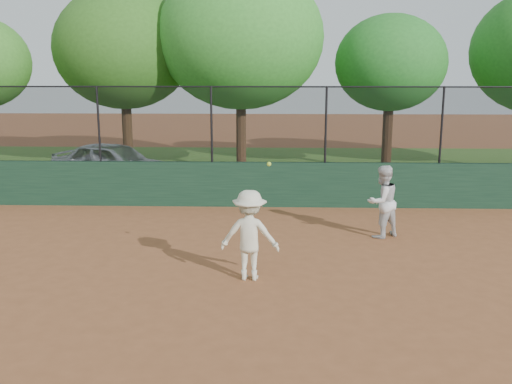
{
  "coord_description": "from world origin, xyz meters",
  "views": [
    {
      "loc": [
        1.18,
        -8.97,
        3.57
      ],
      "look_at": [
        0.8,
        2.2,
        1.2
      ],
      "focal_mm": 40.0,
      "sensor_mm": 36.0,
      "label": 1
    }
  ],
  "objects_px": {
    "tree_1": "(124,49)",
    "tree_3": "(391,63)",
    "parked_car": "(114,163)",
    "player_second": "(382,202)",
    "player_main": "(250,235)",
    "tree_2": "(241,37)"
  },
  "relations": [
    {
      "from": "parked_car",
      "to": "player_main",
      "type": "xyz_separation_m",
      "value": [
        4.7,
        -8.28,
        0.1
      ]
    },
    {
      "from": "parked_car",
      "to": "tree_3",
      "type": "height_order",
      "value": "tree_3"
    },
    {
      "from": "player_main",
      "to": "tree_3",
      "type": "xyz_separation_m",
      "value": [
        4.48,
        11.22,
        3.05
      ]
    },
    {
      "from": "tree_1",
      "to": "tree_2",
      "type": "height_order",
      "value": "tree_2"
    },
    {
      "from": "player_second",
      "to": "tree_3",
      "type": "relative_size",
      "value": 0.29
    },
    {
      "from": "player_main",
      "to": "tree_1",
      "type": "xyz_separation_m",
      "value": [
        -5.02,
        11.33,
        3.57
      ]
    },
    {
      "from": "parked_car",
      "to": "tree_1",
      "type": "xyz_separation_m",
      "value": [
        -0.32,
        3.05,
        3.66
      ]
    },
    {
      "from": "tree_2",
      "to": "player_main",
      "type": "bearing_deg",
      "value": -85.85
    },
    {
      "from": "player_second",
      "to": "tree_3",
      "type": "distance_m",
      "value": 9.23
    },
    {
      "from": "tree_3",
      "to": "parked_car",
      "type": "bearing_deg",
      "value": -162.22
    },
    {
      "from": "player_second",
      "to": "tree_3",
      "type": "bearing_deg",
      "value": -133.47
    },
    {
      "from": "player_second",
      "to": "player_main",
      "type": "height_order",
      "value": "player_main"
    },
    {
      "from": "player_second",
      "to": "player_main",
      "type": "distance_m",
      "value": 3.86
    },
    {
      "from": "player_main",
      "to": "parked_car",
      "type": "bearing_deg",
      "value": 119.58
    },
    {
      "from": "player_main",
      "to": "tree_2",
      "type": "xyz_separation_m",
      "value": [
        -0.78,
        10.78,
        3.92
      ]
    },
    {
      "from": "parked_car",
      "to": "player_second",
      "type": "xyz_separation_m",
      "value": [
        7.47,
        -5.6,
        0.1
      ]
    },
    {
      "from": "parked_car",
      "to": "player_main",
      "type": "distance_m",
      "value": 9.52
    },
    {
      "from": "tree_1",
      "to": "tree_3",
      "type": "relative_size",
      "value": 1.17
    },
    {
      "from": "parked_car",
      "to": "tree_3",
      "type": "bearing_deg",
      "value": -52.88
    },
    {
      "from": "tree_1",
      "to": "tree_3",
      "type": "height_order",
      "value": "tree_1"
    },
    {
      "from": "parked_car",
      "to": "tree_3",
      "type": "distance_m",
      "value": 10.14
    },
    {
      "from": "tree_1",
      "to": "parked_car",
      "type": "bearing_deg",
      "value": -84.09
    }
  ]
}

